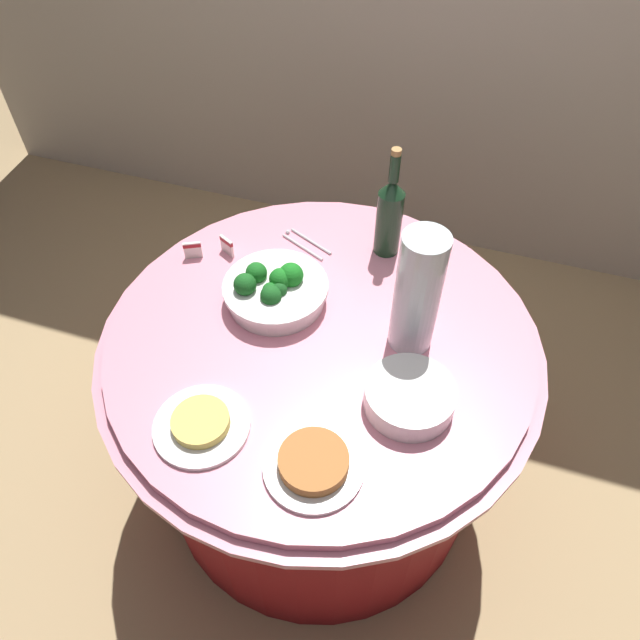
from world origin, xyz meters
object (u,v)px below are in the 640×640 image
food_plate_peanuts (314,463)px  label_placard_front (193,249)px  decorative_fruit_vase (417,296)px  plate_stack (409,397)px  label_placard_mid (227,245)px  food_plate_noodles (201,424)px  wine_bottle (389,215)px  broccoli_bowl (275,290)px  serving_tongs (305,243)px

food_plate_peanuts → label_placard_front: (-0.54, 0.52, 0.01)m
decorative_fruit_vase → plate_stack: bearing=-78.5°
label_placard_mid → food_plate_noodles: bearing=-71.8°
wine_bottle → label_placard_mid: bearing=-160.0°
broccoli_bowl → decorative_fruit_vase: bearing=-3.4°
wine_bottle → serving_tongs: (-0.23, -0.05, -0.12)m
label_placard_front → label_placard_mid: (0.09, 0.05, 0.00)m
serving_tongs → food_plate_noodles: food_plate_noodles is taller
plate_stack → label_placard_front: (-0.70, 0.30, 0.00)m
serving_tongs → label_placard_front: 0.33m
plate_stack → serving_tongs: plate_stack is taller
broccoli_bowl → food_plate_noodles: broccoli_bowl is taller
wine_bottle → food_plate_peanuts: bearing=-88.4°
serving_tongs → food_plate_peanuts: (0.25, -0.68, 0.01)m
food_plate_peanuts → label_placard_front: size_ratio=4.00×
serving_tongs → wine_bottle: bearing=12.2°
plate_stack → decorative_fruit_vase: 0.24m
plate_stack → wine_bottle: bearing=109.4°
decorative_fruit_vase → label_placard_mid: bearing=164.6°
food_plate_noodles → label_placard_front: (-0.27, 0.51, 0.02)m
broccoli_bowl → food_plate_peanuts: broccoli_bowl is taller
decorative_fruit_vase → serving_tongs: size_ratio=2.08×
serving_tongs → label_placard_mid: label_placard_mid is taller
wine_bottle → label_placard_front: wine_bottle is taller
broccoli_bowl → food_plate_noodles: size_ratio=1.27×
broccoli_bowl → serving_tongs: broccoli_bowl is taller
wine_bottle → decorative_fruit_vase: 0.35m
wine_bottle → food_plate_peanuts: (0.02, -0.73, -0.11)m
wine_bottle → food_plate_noodles: size_ratio=1.53×
plate_stack → label_placard_mid: plate_stack is taller
plate_stack → serving_tongs: 0.62m
wine_bottle → label_placard_mid: wine_bottle is taller
serving_tongs → broccoli_bowl: bearing=-89.9°
decorative_fruit_vase → label_placard_mid: (-0.57, 0.16, -0.13)m
decorative_fruit_vase → serving_tongs: (-0.37, 0.27, -0.16)m
serving_tongs → label_placard_mid: bearing=-151.8°
broccoli_bowl → food_plate_peanuts: (0.25, -0.44, -0.02)m
plate_stack → label_placard_mid: size_ratio=3.82×
broccoli_bowl → label_placard_front: (-0.29, 0.09, -0.01)m
decorative_fruit_vase → label_placard_front: 0.68m
serving_tongs → food_plate_peanuts: food_plate_peanuts is taller
wine_bottle → food_plate_peanuts: size_ratio=1.53×
serving_tongs → food_plate_peanuts: bearing=-69.5°
label_placard_mid → serving_tongs: bearing=28.2°
broccoli_bowl → food_plate_noodles: bearing=-92.4°
plate_stack → food_plate_noodles: bearing=-154.4°
label_placard_mid → label_placard_front: bearing=-151.4°
wine_bottle → decorative_fruit_vase: size_ratio=0.99×
decorative_fruit_vase → food_plate_noodles: bearing=-134.5°
wine_bottle → label_placard_mid: (-0.43, -0.16, -0.10)m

